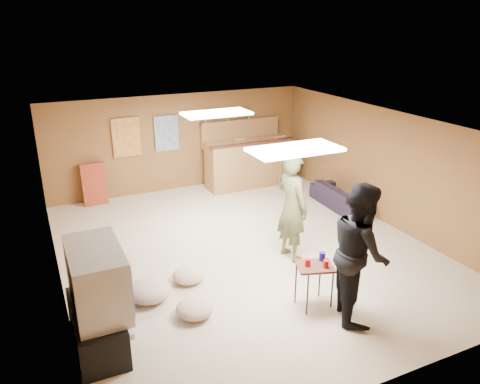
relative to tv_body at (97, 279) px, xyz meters
name	(u,v)px	position (x,y,z in m)	size (l,w,h in m)	color
ground	(245,249)	(2.65, 1.50, -0.90)	(7.00, 7.00, 0.00)	#C0AE93
ceiling	(245,125)	(2.65, 1.50, 1.30)	(6.00, 7.00, 0.02)	silver
wall_back	(179,142)	(2.65, 5.00, 0.20)	(6.00, 0.02, 2.20)	brown
wall_front	(393,298)	(2.65, -2.00, 0.20)	(6.00, 0.02, 2.20)	brown
wall_left	(53,221)	(-0.35, 1.50, 0.20)	(0.02, 7.00, 2.20)	brown
wall_right	(386,167)	(5.65, 1.50, 0.20)	(0.02, 7.00, 2.20)	brown
tv_stand	(97,327)	(-0.07, 0.00, -0.65)	(0.55, 1.30, 0.50)	black
dvd_box	(116,329)	(0.15, 0.00, -0.75)	(0.35, 0.50, 0.08)	#B2B2B7
tv_body	(97,279)	(0.00, 0.00, 0.00)	(0.60, 1.10, 0.80)	#B2B2B7
tv_screen	(124,273)	(0.31, 0.00, 0.00)	(0.02, 0.95, 0.65)	navy
bar_counter	(248,164)	(4.15, 4.45, -0.35)	(2.00, 0.60, 1.10)	#966336
bar_lip	(253,143)	(4.15, 4.20, 0.20)	(2.10, 0.12, 0.05)	#401C14
bar_shelf	(240,120)	(4.15, 4.90, 0.60)	(2.00, 0.18, 0.05)	#966336
bar_backing	(240,132)	(4.15, 4.92, 0.30)	(2.00, 0.14, 0.60)	#966336
poster_left	(126,137)	(1.45, 4.96, 0.45)	(0.60, 0.03, 0.85)	#BF3F26
poster_right	(166,133)	(2.35, 4.96, 0.45)	(0.55, 0.03, 0.80)	#334C99
folding_chair_stack	(94,184)	(0.65, 4.80, -0.45)	(0.50, 0.14, 0.90)	#A3361E
ceiling_panel_front	(295,149)	(2.65, 0.00, 1.27)	(1.20, 0.60, 0.04)	white
ceiling_panel_back	(216,113)	(2.65, 2.70, 1.27)	(1.20, 0.60, 0.04)	white
person_olive	(292,207)	(3.23, 0.95, 0.00)	(0.66, 0.43, 1.80)	brown
person_black	(360,252)	(3.19, -0.82, 0.04)	(0.91, 0.71, 1.88)	black
sofa	(341,196)	(5.35, 2.42, -0.67)	(1.56, 0.61, 0.46)	black
tray_table	(314,285)	(2.79, -0.41, -0.59)	(0.48, 0.39, 0.63)	#401C14
cup_red_near	(308,262)	(2.69, -0.38, -0.22)	(0.08, 0.08, 0.10)	red
cup_red_far	(326,264)	(2.90, -0.51, -0.22)	(0.07, 0.07, 0.10)	red
cup_blue	(322,256)	(2.96, -0.33, -0.21)	(0.09, 0.09, 0.12)	navy
bar_stool_left	(242,163)	(3.93, 4.30, -0.26)	(0.40, 0.40, 1.27)	#966336
bar_stool_right	(283,159)	(4.90, 4.13, -0.24)	(0.42, 0.42, 1.33)	#966336
cushion_near_tv	(149,291)	(0.75, 0.70, -0.76)	(0.62, 0.62, 0.28)	tan
cushion_mid	(188,275)	(1.41, 0.91, -0.79)	(0.47, 0.47, 0.21)	tan
cushion_far	(194,308)	(1.20, 0.05, -0.79)	(0.50, 0.50, 0.23)	tan
bottle_row	(227,115)	(3.81, 4.88, 0.75)	(1.20, 0.08, 0.26)	#3F7233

